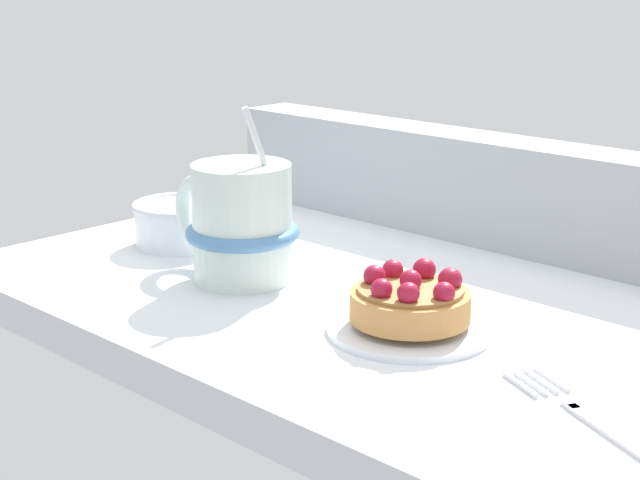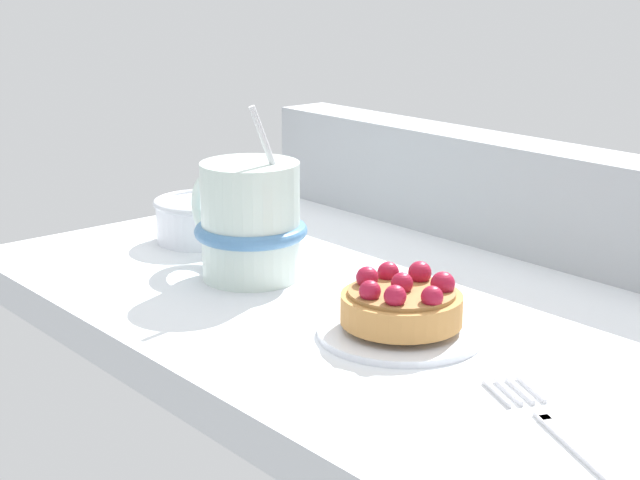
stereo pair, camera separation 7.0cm
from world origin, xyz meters
The scene contains 7 objects.
ground_plane centered at (0.00, 0.00, -1.49)cm, with size 65.27×40.34×2.98cm, color silver.
window_rail_back centered at (0.00, 17.35, 4.67)cm, with size 63.96×5.64×9.34cm, color #9EA3A8.
dessert_plate centered at (5.91, -5.29, 0.45)cm, with size 11.25×11.25×0.97cm.
raspberry_tart centered at (5.90, -5.25, 2.33)cm, with size 8.18×8.18×3.55cm.
coffee_mug centered at (-11.07, -5.37, 4.56)cm, with size 12.45×8.92×13.91cm.
dessert_fork centered at (22.21, -9.33, 0.30)cm, with size 15.48×8.35×0.60cm.
sugar_bowl centered at (-22.20, -2.49, 2.06)cm, with size 8.39×8.39×3.86cm.
Camera 2 is at (48.99, -49.13, 24.26)cm, focal length 54.80 mm.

